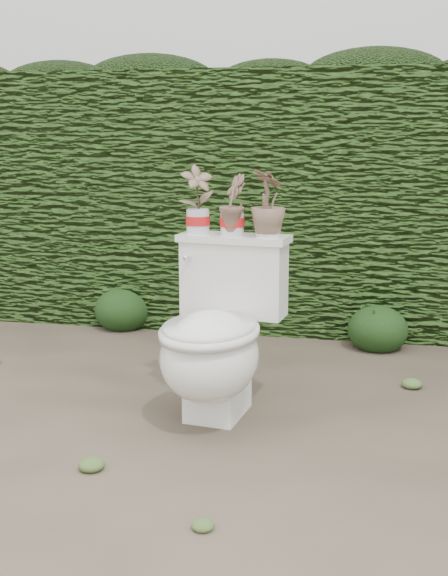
% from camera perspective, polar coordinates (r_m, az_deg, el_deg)
% --- Properties ---
extents(ground, '(60.00, 60.00, 0.00)m').
position_cam_1_polar(ground, '(3.46, -1.73, -8.58)').
color(ground, brown).
rests_on(ground, ground).
extents(hedge, '(8.00, 1.00, 1.60)m').
position_cam_1_polar(hedge, '(4.83, 2.70, 7.03)').
color(hedge, '#365B1E').
rests_on(hedge, ground).
extents(house_wall, '(8.00, 3.50, 4.00)m').
position_cam_1_polar(house_wall, '(9.18, 11.26, 16.66)').
color(house_wall, silver).
rests_on(house_wall, ground).
extents(toilet, '(0.54, 0.73, 0.78)m').
position_cam_1_polar(toilet, '(3.12, -0.62, -4.01)').
color(toilet, silver).
rests_on(toilet, ground).
extents(potted_plant_left, '(0.19, 0.18, 0.30)m').
position_cam_1_polar(potted_plant_left, '(3.30, -2.09, 6.90)').
color(potted_plant_left, '#20682B').
rests_on(potted_plant_left, toilet).
extents(potted_plant_center, '(0.13, 0.15, 0.26)m').
position_cam_1_polar(potted_plant_center, '(3.25, 0.65, 6.47)').
color(potted_plant_center, '#20682B').
rests_on(potted_plant_center, toilet).
extents(potted_plant_right, '(0.22, 0.22, 0.28)m').
position_cam_1_polar(potted_plant_right, '(3.20, 3.50, 6.58)').
color(potted_plant_right, '#20682B').
rests_on(potted_plant_right, toilet).
extents(liriope_clump_1, '(0.36, 0.36, 0.29)m').
position_cam_1_polar(liriope_clump_1, '(4.68, -8.02, -1.37)').
color(liriope_clump_1, '#1F3C15').
rests_on(liriope_clump_1, ground).
extents(liriope_clump_2, '(0.35, 0.35, 0.28)m').
position_cam_1_polar(liriope_clump_2, '(4.28, 12.07, -2.86)').
color(liriope_clump_2, '#1F3C15').
rests_on(liriope_clump_2, ground).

